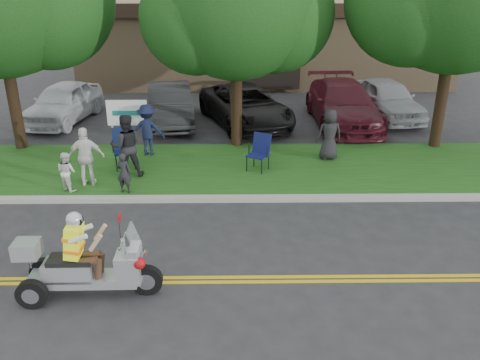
{
  "coord_description": "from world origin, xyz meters",
  "views": [
    {
      "loc": [
        0.41,
        -8.72,
        5.58
      ],
      "look_at": [
        0.55,
        2.0,
        1.02
      ],
      "focal_mm": 38.0,
      "sensor_mm": 36.0,
      "label": 1
    }
  ],
  "objects_px": {
    "lawn_chair_a": "(260,150)",
    "parked_car_mid": "(245,106)",
    "parked_car_left": "(170,104)",
    "parked_car_right": "(343,104)",
    "spectator_adult_mid": "(126,146)",
    "spectator_adult_right": "(86,157)",
    "parked_car_far_right": "(387,99)",
    "parked_car_far_left": "(63,102)",
    "trike_scooter": "(83,267)",
    "lawn_chair_b": "(124,145)"
  },
  "relations": [
    {
      "from": "lawn_chair_a",
      "to": "spectator_adult_right",
      "type": "height_order",
      "value": "spectator_adult_right"
    },
    {
      "from": "trike_scooter",
      "to": "spectator_adult_mid",
      "type": "relative_size",
      "value": 1.45
    },
    {
      "from": "lawn_chair_b",
      "to": "parked_car_far_right",
      "type": "height_order",
      "value": "parked_car_far_right"
    },
    {
      "from": "spectator_adult_mid",
      "to": "parked_car_far_left",
      "type": "distance_m",
      "value": 6.8
    },
    {
      "from": "spectator_adult_mid",
      "to": "parked_car_right",
      "type": "distance_m",
      "value": 8.8
    },
    {
      "from": "parked_car_left",
      "to": "parked_car_right",
      "type": "relative_size",
      "value": 0.83
    },
    {
      "from": "spectator_adult_mid",
      "to": "spectator_adult_right",
      "type": "distance_m",
      "value": 1.13
    },
    {
      "from": "parked_car_far_left",
      "to": "parked_car_mid",
      "type": "distance_m",
      "value": 6.96
    },
    {
      "from": "parked_car_far_left",
      "to": "parked_car_far_right",
      "type": "xyz_separation_m",
      "value": [
        12.5,
        0.4,
        0.01
      ]
    },
    {
      "from": "lawn_chair_a",
      "to": "spectator_adult_mid",
      "type": "distance_m",
      "value": 3.75
    },
    {
      "from": "parked_car_right",
      "to": "parked_car_far_left",
      "type": "bearing_deg",
      "value": 175.63
    },
    {
      "from": "spectator_adult_right",
      "to": "parked_car_left",
      "type": "height_order",
      "value": "spectator_adult_right"
    },
    {
      "from": "trike_scooter",
      "to": "lawn_chair_a",
      "type": "relative_size",
      "value": 2.45
    },
    {
      "from": "trike_scooter",
      "to": "parked_car_left",
      "type": "distance_m",
      "value": 10.92
    },
    {
      "from": "parked_car_right",
      "to": "parked_car_far_right",
      "type": "height_order",
      "value": "parked_car_right"
    },
    {
      "from": "spectator_adult_mid",
      "to": "parked_car_mid",
      "type": "xyz_separation_m",
      "value": [
        3.4,
        5.31,
        -0.28
      ]
    },
    {
      "from": "lawn_chair_a",
      "to": "parked_car_far_left",
      "type": "bearing_deg",
      "value": 173.59
    },
    {
      "from": "lawn_chair_a",
      "to": "parked_car_mid",
      "type": "bearing_deg",
      "value": 123.56
    },
    {
      "from": "parked_car_far_right",
      "to": "lawn_chair_a",
      "type": "bearing_deg",
      "value": -140.47
    },
    {
      "from": "lawn_chair_a",
      "to": "parked_car_far_right",
      "type": "bearing_deg",
      "value": 77.37
    },
    {
      "from": "trike_scooter",
      "to": "parked_car_far_right",
      "type": "relative_size",
      "value": 0.59
    },
    {
      "from": "parked_car_mid",
      "to": "parked_car_right",
      "type": "xyz_separation_m",
      "value": [
        3.66,
        -0.04,
        0.07
      ]
    },
    {
      "from": "lawn_chair_a",
      "to": "parked_car_left",
      "type": "xyz_separation_m",
      "value": [
        -3.15,
        4.99,
        0.04
      ]
    },
    {
      "from": "spectator_adult_mid",
      "to": "parked_car_left",
      "type": "xyz_separation_m",
      "value": [
        0.55,
        5.46,
        -0.26
      ]
    },
    {
      "from": "spectator_adult_right",
      "to": "lawn_chair_a",
      "type": "bearing_deg",
      "value": -173.78
    },
    {
      "from": "lawn_chair_a",
      "to": "parked_car_left",
      "type": "height_order",
      "value": "parked_car_left"
    },
    {
      "from": "trike_scooter",
      "to": "parked_car_right",
      "type": "xyz_separation_m",
      "value": [
        6.81,
        10.72,
        0.19
      ]
    },
    {
      "from": "parked_car_mid",
      "to": "spectator_adult_mid",
      "type": "bearing_deg",
      "value": -142.34
    },
    {
      "from": "parked_car_left",
      "to": "parked_car_right",
      "type": "xyz_separation_m",
      "value": [
        6.5,
        -0.2,
        0.05
      ]
    },
    {
      "from": "spectator_adult_right",
      "to": "parked_car_left",
      "type": "xyz_separation_m",
      "value": [
        1.5,
        6.08,
        -0.17
      ]
    },
    {
      "from": "lawn_chair_b",
      "to": "parked_car_far_left",
      "type": "relative_size",
      "value": 0.26
    },
    {
      "from": "lawn_chair_b",
      "to": "parked_car_right",
      "type": "bearing_deg",
      "value": 17.61
    },
    {
      "from": "lawn_chair_a",
      "to": "parked_car_mid",
      "type": "relative_size",
      "value": 0.21
    },
    {
      "from": "parked_car_left",
      "to": "parked_car_far_right",
      "type": "height_order",
      "value": "parked_car_far_right"
    },
    {
      "from": "lawn_chair_b",
      "to": "parked_car_far_right",
      "type": "xyz_separation_m",
      "value": [
        9.19,
        5.44,
        0.0
      ]
    },
    {
      "from": "trike_scooter",
      "to": "spectator_adult_right",
      "type": "bearing_deg",
      "value": 103.0
    },
    {
      "from": "spectator_adult_mid",
      "to": "lawn_chair_a",
      "type": "bearing_deg",
      "value": 172.82
    },
    {
      "from": "parked_car_left",
      "to": "parked_car_far_right",
      "type": "distance_m",
      "value": 8.43
    },
    {
      "from": "parked_car_left",
      "to": "parked_car_mid",
      "type": "distance_m",
      "value": 2.85
    },
    {
      "from": "parked_car_left",
      "to": "parked_car_far_right",
      "type": "relative_size",
      "value": 1.01
    },
    {
      "from": "parked_car_right",
      "to": "lawn_chair_b",
      "type": "bearing_deg",
      "value": -149.76
    },
    {
      "from": "trike_scooter",
      "to": "lawn_chair_b",
      "type": "relative_size",
      "value": 2.26
    },
    {
      "from": "spectator_adult_right",
      "to": "parked_car_far_right",
      "type": "distance_m",
      "value": 12.02
    },
    {
      "from": "spectator_adult_right",
      "to": "parked_car_far_right",
      "type": "xyz_separation_m",
      "value": [
        9.9,
        6.82,
        -0.16
      ]
    },
    {
      "from": "trike_scooter",
      "to": "spectator_adult_mid",
      "type": "height_order",
      "value": "spectator_adult_mid"
    },
    {
      "from": "parked_car_left",
      "to": "parked_car_far_right",
      "type": "bearing_deg",
      "value": -4.15
    },
    {
      "from": "parked_car_far_right",
      "to": "trike_scooter",
      "type": "bearing_deg",
      "value": -134.75
    },
    {
      "from": "trike_scooter",
      "to": "parked_car_right",
      "type": "distance_m",
      "value": 12.7
    },
    {
      "from": "spectator_adult_right",
      "to": "spectator_adult_mid",
      "type": "bearing_deg",
      "value": -153.65
    },
    {
      "from": "parked_car_far_left",
      "to": "parked_car_far_right",
      "type": "height_order",
      "value": "parked_car_far_right"
    }
  ]
}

